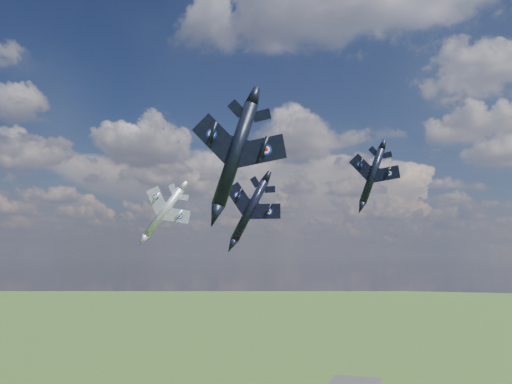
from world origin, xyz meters
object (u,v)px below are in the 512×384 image
(jet_lead_navy, at_px, (250,210))
(jet_high_navy, at_px, (372,175))
(jet_right_navy, at_px, (235,154))
(jet_left_silver, at_px, (164,212))

(jet_lead_navy, relative_size, jet_high_navy, 0.99)
(jet_right_navy, relative_size, jet_left_silver, 0.93)
(jet_high_navy, distance_m, jet_left_silver, 42.83)
(jet_lead_navy, bearing_deg, jet_high_navy, 42.78)
(jet_lead_navy, distance_m, jet_high_navy, 28.53)
(jet_right_navy, height_order, jet_high_navy, jet_high_navy)
(jet_lead_navy, height_order, jet_high_navy, jet_high_navy)
(jet_lead_navy, relative_size, jet_left_silver, 0.89)
(jet_lead_navy, bearing_deg, jet_right_navy, -81.05)
(jet_high_navy, height_order, jet_left_silver, jet_high_navy)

